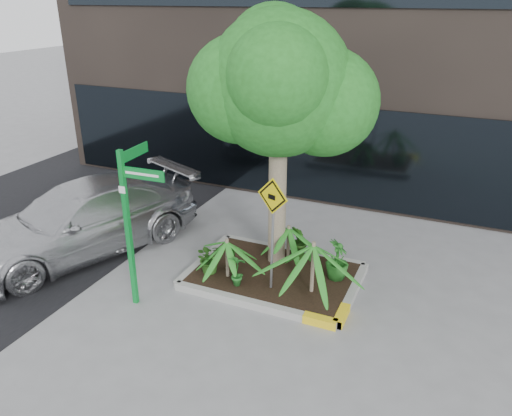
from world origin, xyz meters
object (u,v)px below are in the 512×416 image
at_px(parked_car, 82,219).
at_px(street_sign_post, 131,212).
at_px(tree, 280,84).
at_px(cattle_sign, 272,216).

xyz_separation_m(parked_car, street_sign_post, (2.31, -1.21, 1.06)).
distance_m(tree, street_sign_post, 3.51).
bearing_deg(cattle_sign, parked_car, -161.20).
distance_m(parked_car, street_sign_post, 2.82).
height_order(tree, parked_car, tree).
xyz_separation_m(parked_car, cattle_sign, (4.47, 0.00, 0.88)).
bearing_deg(parked_car, cattle_sign, 23.08).
bearing_deg(tree, parked_car, -165.67).
height_order(street_sign_post, cattle_sign, street_sign_post).
relative_size(parked_car, street_sign_post, 1.78).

